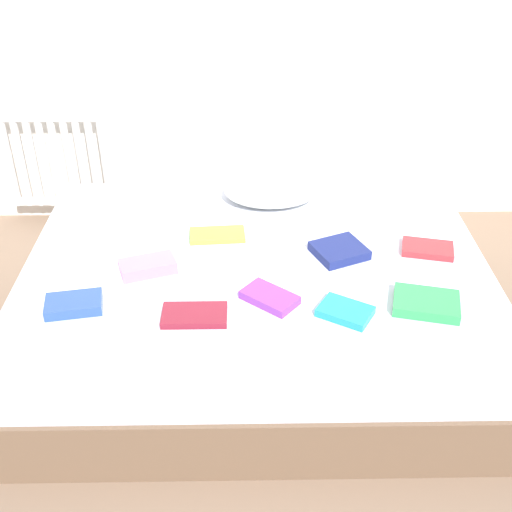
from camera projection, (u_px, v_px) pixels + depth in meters
ground_plane at (256, 347)px, 3.02m from camera, size 8.00×8.00×0.00m
bed at (256, 305)px, 2.89m from camera, size 2.00×1.50×0.50m
radiator at (57, 161)px, 3.79m from camera, size 0.61×0.04×0.58m
pillow at (271, 190)px, 3.16m from camera, size 0.46×0.34×0.12m
textbook_blue at (74, 304)px, 2.44m from camera, size 0.23×0.17×0.04m
textbook_purple at (270, 297)px, 2.49m from camera, size 0.24×0.23×0.03m
textbook_maroon at (195, 315)px, 2.40m from camera, size 0.24×0.14×0.03m
textbook_navy at (339, 251)px, 2.76m from camera, size 0.27×0.26×0.04m
textbook_green at (426, 303)px, 2.45m from camera, size 0.28×0.23×0.04m
textbook_pink at (148, 266)px, 2.65m from camera, size 0.25×0.19×0.05m
textbook_lime at (217, 235)px, 2.89m from camera, size 0.26×0.15×0.02m
textbook_teal at (345, 311)px, 2.41m from camera, size 0.23×0.21×0.03m
textbook_red at (428, 249)px, 2.79m from camera, size 0.24×0.18×0.03m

